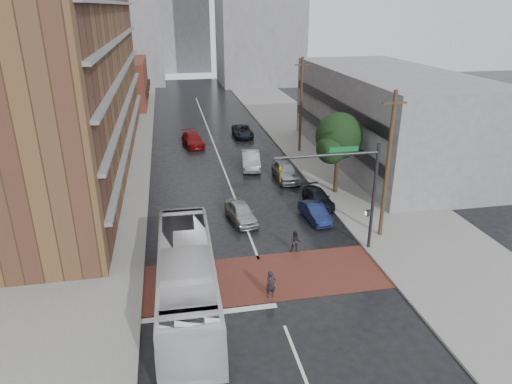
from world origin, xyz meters
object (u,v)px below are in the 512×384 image
object	(u,v)px
pedestrian_a	(271,285)
car_travel_a	(241,212)
car_parked_near	(315,212)
car_parked_far	(286,171)
car_travel_b	(251,160)
car_travel_c	(193,139)
car_parked_mid	(318,198)
pedestrian_b	(296,242)
transit_bus	(187,278)
suv_travel	(243,131)

from	to	relation	value
pedestrian_a	car_travel_a	size ratio (longest dim) A/B	0.38
car_parked_near	car_parked_far	world-z (taller)	car_parked_far
car_travel_b	car_travel_c	xyz separation A→B (m)	(-5.07, 8.86, -0.09)
pedestrian_a	car_parked_mid	size ratio (longest dim) A/B	0.39
car_travel_a	pedestrian_b	bearing A→B (deg)	-72.02
car_parked_far	car_travel_a	bearing A→B (deg)	-124.05
pedestrian_b	car_parked_near	world-z (taller)	pedestrian_b
transit_bus	suv_travel	xyz separation A→B (m)	(8.37, 32.86, -1.02)
pedestrian_b	car_travel_b	xyz separation A→B (m)	(0.18, 16.84, 0.06)
car_parked_mid	car_parked_near	bearing A→B (deg)	-115.41
car_parked_near	car_parked_far	size ratio (longest dim) A/B	0.78
pedestrian_b	car_travel_a	bearing A→B (deg)	137.42
car_parked_mid	pedestrian_a	bearing A→B (deg)	-122.38
car_parked_far	pedestrian_a	bearing A→B (deg)	-106.31
car_travel_c	car_parked_far	size ratio (longest dim) A/B	1.02
pedestrian_b	car_parked_mid	bearing A→B (deg)	81.71
car_travel_a	car_parked_far	size ratio (longest dim) A/B	0.85
car_travel_b	car_parked_near	bearing A→B (deg)	-71.25
suv_travel	car_parked_near	world-z (taller)	suv_travel
transit_bus	car_parked_far	xyz separation A→B (m)	(9.78, 17.42, -0.88)
car_travel_b	car_parked_near	size ratio (longest dim) A/B	1.30
pedestrian_b	pedestrian_a	bearing A→B (deg)	-100.19
car_travel_c	car_parked_mid	xyz separation A→B (m)	(8.69, -18.69, -0.12)
car_travel_b	car_parked_far	xyz separation A→B (m)	(2.52, -3.84, 0.02)
car_travel_a	car_parked_far	xyz separation A→B (m)	(5.39, 7.78, 0.12)
pedestrian_b	car_travel_a	distance (m)	5.87
car_travel_c	car_parked_mid	world-z (taller)	car_travel_c
transit_bus	car_travel_a	xyz separation A→B (m)	(4.39, 9.64, -1.00)
car_travel_a	car_parked_mid	size ratio (longest dim) A/B	1.01
car_travel_b	suv_travel	xyz separation A→B (m)	(1.12, 11.60, -0.13)
car_travel_a	suv_travel	world-z (taller)	car_travel_a
car_parked_near	suv_travel	bearing A→B (deg)	87.46
car_travel_a	car_travel_c	size ratio (longest dim) A/B	0.84
transit_bus	car_travel_a	bearing A→B (deg)	66.58
car_travel_a	car_parked_near	bearing A→B (deg)	-18.71
transit_bus	suv_travel	distance (m)	33.93
pedestrian_a	pedestrian_b	world-z (taller)	pedestrian_a
transit_bus	car_travel_c	xyz separation A→B (m)	(2.19, 30.12, -0.99)
car_parked_near	car_parked_far	distance (m)	8.68
pedestrian_a	car_travel_b	world-z (taller)	car_travel_b
pedestrian_a	car_travel_c	distance (m)	30.29
transit_bus	pedestrian_b	world-z (taller)	transit_bus
car_parked_near	car_parked_far	bearing A→B (deg)	84.14
pedestrian_a	car_parked_near	world-z (taller)	pedestrian_a
transit_bus	car_parked_mid	bearing A→B (deg)	47.49
pedestrian_a	car_parked_near	xyz separation A→B (m)	(5.34, 8.82, -0.17)
car_parked_mid	car_travel_b	bearing A→B (deg)	107.05
pedestrian_b	suv_travel	size ratio (longest dim) A/B	0.31
pedestrian_b	car_travel_b	size ratio (longest dim) A/B	0.31
pedestrian_b	car_parked_near	xyz separation A→B (m)	(2.70, 4.32, -0.12)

